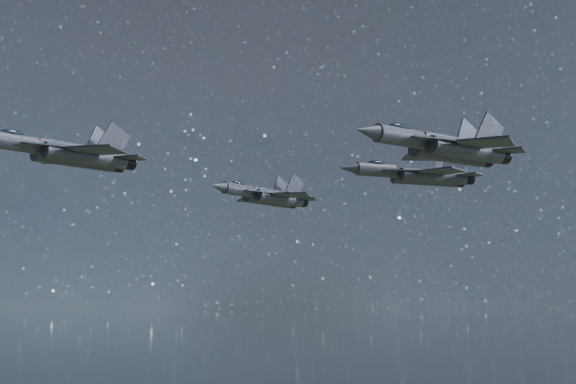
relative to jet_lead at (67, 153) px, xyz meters
name	(u,v)px	position (x,y,z in m)	size (l,w,h in m)	color
jet_lead	(67,153)	(0.00, 0.00, 0.00)	(17.05, 11.45, 4.31)	#2D3039
jet_left	(267,196)	(28.30, 17.59, 0.06)	(16.57, 10.94, 4.24)	#2D3039
jet_right	(446,147)	(23.26, -24.80, -1.84)	(15.57, 10.81, 3.91)	#2D3039
jet_slot	(418,175)	(34.95, -5.27, -0.16)	(15.71, 10.99, 3.96)	#2D3039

